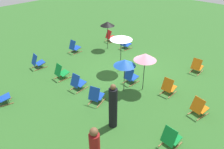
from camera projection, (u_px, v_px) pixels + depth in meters
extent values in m
plane|color=#2D6026|center=(127.00, 74.00, 11.68)|extent=(40.00, 40.00, 0.00)
cube|color=olive|center=(101.00, 103.00, 9.53)|extent=(0.26, 0.74, 0.04)
cube|color=olive|center=(93.00, 100.00, 9.70)|extent=(0.26, 0.74, 0.04)
cube|color=#1947B7|center=(98.00, 96.00, 9.57)|extent=(0.59, 0.56, 0.13)
cube|color=#1947B7|center=(94.00, 94.00, 9.19)|extent=(0.53, 0.38, 0.57)
cylinder|color=olive|center=(100.00, 94.00, 9.76)|extent=(0.43, 0.16, 0.03)
cube|color=olive|center=(82.00, 90.00, 10.38)|extent=(0.08, 0.76, 0.04)
cube|color=olive|center=(76.00, 87.00, 10.63)|extent=(0.08, 0.76, 0.04)
cube|color=#1947B7|center=(80.00, 83.00, 10.44)|extent=(0.51, 0.46, 0.13)
cube|color=#1947B7|center=(75.00, 81.00, 10.10)|extent=(0.49, 0.28, 0.57)
cylinder|color=olive|center=(83.00, 83.00, 10.61)|extent=(0.44, 0.06, 0.03)
cube|color=olive|center=(176.00, 148.00, 7.40)|extent=(0.09, 0.76, 0.04)
cube|color=olive|center=(165.00, 141.00, 7.68)|extent=(0.09, 0.76, 0.04)
cube|color=#148C38|center=(173.00, 138.00, 7.47)|extent=(0.51, 0.46, 0.13)
cube|color=#148C38|center=(169.00, 136.00, 7.15)|extent=(0.50, 0.28, 0.57)
cylinder|color=olive|center=(176.00, 136.00, 7.62)|extent=(0.44, 0.06, 0.03)
cube|color=olive|center=(65.00, 79.00, 11.21)|extent=(0.08, 0.76, 0.04)
cube|color=olive|center=(60.00, 76.00, 11.48)|extent=(0.08, 0.76, 0.04)
cube|color=#148C38|center=(64.00, 73.00, 11.27)|extent=(0.51, 0.46, 0.13)
cube|color=#148C38|center=(58.00, 70.00, 10.96)|extent=(0.49, 0.28, 0.57)
cylinder|color=olive|center=(67.00, 73.00, 11.43)|extent=(0.44, 0.06, 0.03)
cube|color=olive|center=(78.00, 53.00, 13.98)|extent=(0.04, 0.76, 0.04)
cube|color=olive|center=(73.00, 51.00, 14.24)|extent=(0.04, 0.76, 0.04)
cube|color=#1947B7|center=(76.00, 48.00, 14.05)|extent=(0.48, 0.44, 0.13)
cube|color=#1947B7|center=(72.00, 45.00, 13.72)|extent=(0.48, 0.25, 0.57)
cylinder|color=olive|center=(79.00, 48.00, 14.21)|extent=(0.44, 0.03, 0.03)
cube|color=olive|center=(200.00, 73.00, 11.77)|extent=(0.07, 0.76, 0.04)
cube|color=olive|center=(192.00, 70.00, 12.02)|extent=(0.07, 0.76, 0.04)
cube|color=orange|center=(198.00, 67.00, 11.83)|extent=(0.50, 0.45, 0.13)
cube|color=orange|center=(196.00, 64.00, 11.49)|extent=(0.49, 0.27, 0.57)
cylinder|color=olive|center=(199.00, 67.00, 12.00)|extent=(0.44, 0.05, 0.03)
cube|color=olive|center=(4.00, 105.00, 9.37)|extent=(0.25, 0.74, 0.04)
cube|color=olive|center=(3.00, 100.00, 9.70)|extent=(0.25, 0.74, 0.04)
cube|color=#1947B7|center=(5.00, 97.00, 9.45)|extent=(0.58, 0.55, 0.13)
cylinder|color=olive|center=(10.00, 97.00, 9.58)|extent=(0.43, 0.15, 0.03)
cube|color=olive|center=(203.00, 117.00, 8.76)|extent=(0.19, 0.75, 0.04)
cube|color=olive|center=(194.00, 111.00, 9.07)|extent=(0.19, 0.75, 0.04)
cube|color=orange|center=(201.00, 108.00, 8.84)|extent=(0.56, 0.52, 0.13)
cube|color=orange|center=(198.00, 105.00, 8.54)|extent=(0.52, 0.34, 0.57)
cylinder|color=olive|center=(204.00, 108.00, 8.97)|extent=(0.44, 0.12, 0.03)
cube|color=olive|center=(128.00, 49.00, 14.48)|extent=(0.08, 0.76, 0.04)
cube|color=olive|center=(123.00, 47.00, 14.76)|extent=(0.08, 0.76, 0.04)
cube|color=#1947B7|center=(127.00, 44.00, 14.55)|extent=(0.50, 0.46, 0.13)
cube|color=#1947B7|center=(124.00, 41.00, 14.23)|extent=(0.49, 0.27, 0.57)
cylinder|color=olive|center=(129.00, 44.00, 14.71)|extent=(0.44, 0.05, 0.03)
cube|color=olive|center=(41.00, 69.00, 12.18)|extent=(0.12, 0.76, 0.04)
cube|color=olive|center=(38.00, 66.00, 12.48)|extent=(0.12, 0.76, 0.04)
cube|color=#1947B7|center=(40.00, 63.00, 12.26)|extent=(0.53, 0.49, 0.13)
cube|color=#1947B7|center=(34.00, 60.00, 11.95)|extent=(0.51, 0.30, 0.57)
cylinder|color=olive|center=(44.00, 63.00, 12.40)|extent=(0.44, 0.08, 0.03)
cube|color=olive|center=(113.00, 42.00, 15.55)|extent=(0.19, 0.75, 0.04)
cube|color=olive|center=(109.00, 40.00, 15.86)|extent=(0.19, 0.75, 0.04)
cube|color=red|center=(112.00, 37.00, 15.62)|extent=(0.56, 0.52, 0.13)
cube|color=red|center=(108.00, 35.00, 15.34)|extent=(0.52, 0.34, 0.57)
cylinder|color=olive|center=(114.00, 38.00, 15.76)|extent=(0.44, 0.12, 0.03)
cube|color=olive|center=(172.00, 95.00, 10.06)|extent=(0.05, 0.76, 0.04)
cube|color=olive|center=(164.00, 91.00, 10.32)|extent=(0.05, 0.76, 0.04)
cube|color=orange|center=(170.00, 87.00, 10.12)|extent=(0.49, 0.44, 0.13)
cube|color=orange|center=(167.00, 85.00, 9.79)|extent=(0.48, 0.25, 0.57)
cylinder|color=olive|center=(172.00, 87.00, 10.28)|extent=(0.44, 0.03, 0.03)
cube|color=olive|center=(134.00, 84.00, 10.86)|extent=(0.07, 0.76, 0.04)
cube|color=olive|center=(128.00, 80.00, 11.13)|extent=(0.07, 0.76, 0.04)
cube|color=#1947B7|center=(133.00, 77.00, 10.93)|extent=(0.50, 0.46, 0.13)
cube|color=#1947B7|center=(129.00, 74.00, 10.60)|extent=(0.49, 0.27, 0.57)
cylinder|color=olive|center=(135.00, 77.00, 11.08)|extent=(0.44, 0.05, 0.03)
cylinder|color=black|center=(121.00, 54.00, 11.53)|extent=(0.03, 0.03, 2.00)
cone|color=white|center=(121.00, 38.00, 11.07)|extent=(1.16, 1.16, 0.20)
cylinder|color=black|center=(124.00, 76.00, 9.96)|extent=(0.03, 0.03, 1.61)
cone|color=#194CB2|center=(125.00, 63.00, 9.62)|extent=(1.00, 1.00, 0.29)
cylinder|color=black|center=(108.00, 36.00, 14.16)|extent=(0.03, 0.03, 1.80)
cone|color=black|center=(107.00, 24.00, 13.76)|extent=(0.91, 0.91, 0.27)
cylinder|color=black|center=(144.00, 72.00, 10.00)|extent=(0.03, 0.03, 1.84)
cone|color=pink|center=(145.00, 57.00, 9.60)|extent=(1.02, 1.02, 0.31)
cylinder|color=black|center=(113.00, 108.00, 7.95)|extent=(0.40, 0.40, 1.67)
sphere|color=brown|center=(113.00, 87.00, 7.48)|extent=(0.20, 0.20, 0.20)
sphere|color=brown|center=(94.00, 132.00, 5.73)|extent=(0.24, 0.24, 0.24)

